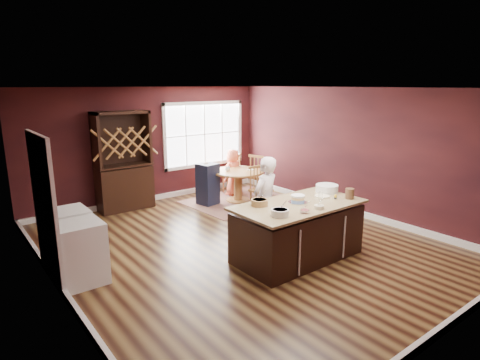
{
  "coord_description": "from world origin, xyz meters",
  "views": [
    {
      "loc": [
        -4.07,
        -5.24,
        2.77
      ],
      "look_at": [
        0.29,
        0.4,
        1.05
      ],
      "focal_mm": 30.0,
      "sensor_mm": 36.0,
      "label": 1
    }
  ],
  "objects_px": {
    "chair_east": "(260,175)",
    "washer": "(81,253)",
    "kitchen_island": "(298,232)",
    "layer_cake": "(298,199)",
    "chair_north": "(231,173)",
    "dining_table": "(238,179)",
    "high_chair": "(208,183)",
    "baker": "(265,201)",
    "toddler": "(203,170)",
    "dryer": "(68,239)",
    "seated_woman": "(233,172)",
    "hutch": "(123,161)",
    "chair_south": "(261,188)"
  },
  "relations": [
    {
      "from": "chair_east",
      "to": "washer",
      "type": "xyz_separation_m",
      "value": [
        -4.96,
        -1.92,
        -0.09
      ]
    },
    {
      "from": "kitchen_island",
      "to": "washer",
      "type": "bearing_deg",
      "value": 156.96
    },
    {
      "from": "layer_cake",
      "to": "chair_north",
      "type": "height_order",
      "value": "layer_cake"
    },
    {
      "from": "kitchen_island",
      "to": "chair_north",
      "type": "height_order",
      "value": "chair_north"
    },
    {
      "from": "layer_cake",
      "to": "washer",
      "type": "bearing_deg",
      "value": 157.89
    },
    {
      "from": "dining_table",
      "to": "chair_east",
      "type": "xyz_separation_m",
      "value": [
        0.73,
        0.04,
        0.01
      ]
    },
    {
      "from": "high_chair",
      "to": "washer",
      "type": "bearing_deg",
      "value": -160.7
    },
    {
      "from": "washer",
      "to": "baker",
      "type": "bearing_deg",
      "value": -10.0
    },
    {
      "from": "layer_cake",
      "to": "high_chair",
      "type": "relative_size",
      "value": 0.3
    },
    {
      "from": "chair_east",
      "to": "high_chair",
      "type": "xyz_separation_m",
      "value": [
        -1.44,
        0.19,
        -0.03
      ]
    },
    {
      "from": "dining_table",
      "to": "chair_north",
      "type": "relative_size",
      "value": 1.2
    },
    {
      "from": "washer",
      "to": "toddler",
      "type": "bearing_deg",
      "value": 32.65
    },
    {
      "from": "chair_north",
      "to": "high_chair",
      "type": "relative_size",
      "value": 1.01
    },
    {
      "from": "chair_north",
      "to": "dryer",
      "type": "bearing_deg",
      "value": -10.66
    },
    {
      "from": "kitchen_island",
      "to": "washer",
      "type": "relative_size",
      "value": 2.37
    },
    {
      "from": "seated_woman",
      "to": "chair_north",
      "type": "bearing_deg",
      "value": -137.78
    },
    {
      "from": "chair_east",
      "to": "washer",
      "type": "bearing_deg",
      "value": 92.01
    },
    {
      "from": "dryer",
      "to": "chair_east",
      "type": "bearing_deg",
      "value": 14.46
    },
    {
      "from": "baker",
      "to": "hutch",
      "type": "xyz_separation_m",
      "value": [
        -1.13,
        3.47,
        0.31
      ]
    },
    {
      "from": "chair_east",
      "to": "kitchen_island",
      "type": "bearing_deg",
      "value": 129.66
    },
    {
      "from": "chair_east",
      "to": "chair_north",
      "type": "xyz_separation_m",
      "value": [
        -0.35,
        0.75,
        -0.03
      ]
    },
    {
      "from": "chair_north",
      "to": "toddler",
      "type": "distance_m",
      "value": 1.24
    },
    {
      "from": "washer",
      "to": "chair_east",
      "type": "bearing_deg",
      "value": 21.14
    },
    {
      "from": "layer_cake",
      "to": "toddler",
      "type": "distance_m",
      "value": 3.5
    },
    {
      "from": "layer_cake",
      "to": "washer",
      "type": "xyz_separation_m",
      "value": [
        -3.05,
        1.24,
        -0.53
      ]
    },
    {
      "from": "chair_north",
      "to": "dryer",
      "type": "height_order",
      "value": "chair_north"
    },
    {
      "from": "dining_table",
      "to": "high_chair",
      "type": "height_order",
      "value": "high_chair"
    },
    {
      "from": "chair_north",
      "to": "seated_woman",
      "type": "bearing_deg",
      "value": 28.13
    },
    {
      "from": "chair_south",
      "to": "high_chair",
      "type": "height_order",
      "value": "high_chair"
    },
    {
      "from": "baker",
      "to": "high_chair",
      "type": "distance_m",
      "value": 2.71
    },
    {
      "from": "kitchen_island",
      "to": "dining_table",
      "type": "bearing_deg",
      "value": 69.02
    },
    {
      "from": "kitchen_island",
      "to": "toddler",
      "type": "relative_size",
      "value": 8.15
    },
    {
      "from": "chair_south",
      "to": "hutch",
      "type": "xyz_separation_m",
      "value": [
        -2.36,
        1.93,
        0.6
      ]
    },
    {
      "from": "chair_south",
      "to": "toddler",
      "type": "distance_m",
      "value": 1.46
    },
    {
      "from": "layer_cake",
      "to": "washer",
      "type": "relative_size",
      "value": 0.34
    },
    {
      "from": "dining_table",
      "to": "layer_cake",
      "type": "bearing_deg",
      "value": -110.86
    },
    {
      "from": "chair_north",
      "to": "hutch",
      "type": "xyz_separation_m",
      "value": [
        -2.76,
        0.27,
        0.59
      ]
    },
    {
      "from": "toddler",
      "to": "kitchen_island",
      "type": "bearing_deg",
      "value": -97.53
    },
    {
      "from": "dryer",
      "to": "layer_cake",
      "type": "bearing_deg",
      "value": -31.64
    },
    {
      "from": "hutch",
      "to": "dryer",
      "type": "height_order",
      "value": "hutch"
    },
    {
      "from": "dining_table",
      "to": "chair_south",
      "type": "bearing_deg",
      "value": -91.44
    },
    {
      "from": "seated_woman",
      "to": "washer",
      "type": "distance_m",
      "value": 5.09
    },
    {
      "from": "dining_table",
      "to": "high_chair",
      "type": "xyz_separation_m",
      "value": [
        -0.72,
        0.23,
        -0.03
      ]
    },
    {
      "from": "layer_cake",
      "to": "high_chair",
      "type": "height_order",
      "value": "layer_cake"
    },
    {
      "from": "baker",
      "to": "washer",
      "type": "bearing_deg",
      "value": -23.73
    },
    {
      "from": "kitchen_island",
      "to": "seated_woman",
      "type": "relative_size",
      "value": 1.81
    },
    {
      "from": "dryer",
      "to": "dining_table",
      "type": "bearing_deg",
      "value": 16.36
    },
    {
      "from": "seated_woman",
      "to": "toddler",
      "type": "height_order",
      "value": "seated_woman"
    },
    {
      "from": "high_chair",
      "to": "hutch",
      "type": "height_order",
      "value": "hutch"
    },
    {
      "from": "dining_table",
      "to": "hutch",
      "type": "xyz_separation_m",
      "value": [
        -2.39,
        1.06,
        0.56
      ]
    }
  ]
}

